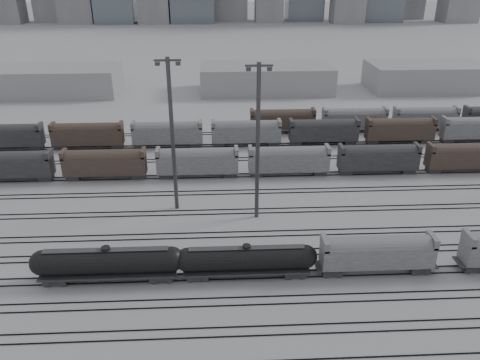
{
  "coord_description": "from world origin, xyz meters",
  "views": [
    {
      "loc": [
        -5.04,
        -48.08,
        36.67
      ],
      "look_at": [
        -1.63,
        21.55,
        4.0
      ],
      "focal_mm": 35.0,
      "sensor_mm": 36.0,
      "label": 1
    }
  ],
  "objects_px": {
    "hopper_car_a": "(377,251)",
    "light_mast_c": "(258,140)",
    "tank_car_a": "(107,262)",
    "tank_car_b": "(247,259)"
  },
  "relations": [
    {
      "from": "hopper_car_a",
      "to": "light_mast_c",
      "type": "xyz_separation_m",
      "value": [
        -14.18,
        15.3,
        9.65
      ]
    },
    {
      "from": "tank_car_a",
      "to": "tank_car_b",
      "type": "xyz_separation_m",
      "value": [
        17.36,
        -0.0,
        -0.15
      ]
    },
    {
      "from": "hopper_car_a",
      "to": "light_mast_c",
      "type": "relative_size",
      "value": 0.6
    },
    {
      "from": "tank_car_a",
      "to": "light_mast_c",
      "type": "relative_size",
      "value": 0.79
    },
    {
      "from": "tank_car_b",
      "to": "light_mast_c",
      "type": "bearing_deg",
      "value": 80.58
    },
    {
      "from": "hopper_car_a",
      "to": "light_mast_c",
      "type": "height_order",
      "value": "light_mast_c"
    },
    {
      "from": "light_mast_c",
      "to": "tank_car_b",
      "type": "bearing_deg",
      "value": -99.42
    },
    {
      "from": "tank_car_b",
      "to": "hopper_car_a",
      "type": "height_order",
      "value": "hopper_car_a"
    },
    {
      "from": "tank_car_a",
      "to": "light_mast_c",
      "type": "height_order",
      "value": "light_mast_c"
    },
    {
      "from": "light_mast_c",
      "to": "hopper_car_a",
      "type": "bearing_deg",
      "value": -47.17
    }
  ]
}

